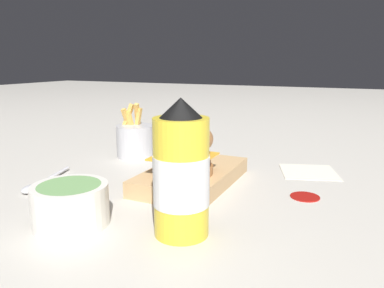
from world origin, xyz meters
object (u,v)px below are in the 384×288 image
Objects in this scene: serving_board at (192,176)px; spoon at (37,185)px; ketchup_bottle at (181,174)px; side_bowl at (71,204)px; fries_basket at (135,140)px; burger at (184,147)px.

serving_board is 1.58× the size of spoon.
ketchup_bottle is at bearing 64.98° from spoon.
fries_basket is at bearing -160.27° from side_bowl.
burger is 0.68× the size of spoon.
fries_basket reaches higher than burger.
fries_basket is 0.41m from side_bowl.
fries_basket is 0.83× the size of spoon.
ketchup_bottle reaches higher than burger.
side_bowl is at bearing 19.73° from fries_basket.
ketchup_bottle is 0.35m from spoon.
fries_basket is at bearing -127.95° from burger.
side_bowl reaches higher than serving_board.
spoon is at bearing -59.77° from serving_board.
ketchup_bottle is 0.46m from fries_basket.
burger is at bearing -154.99° from ketchup_bottle.
spoon is (0.15, -0.26, -0.01)m from serving_board.
spoon is (0.29, -0.03, -0.04)m from fries_basket.
side_bowl is (0.25, -0.08, 0.02)m from serving_board.
ketchup_bottle is at bearing 20.90° from serving_board.
fries_basket is at bearing 157.76° from spoon.
burger is (0.03, -0.00, 0.07)m from serving_board.
serving_board is at bearing 104.88° from spoon.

